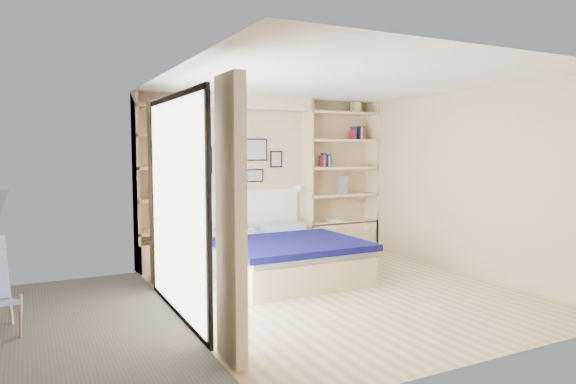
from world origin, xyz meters
name	(u,v)px	position (x,y,z in m)	size (l,w,h in m)	color
ground	(340,292)	(0.00, 0.00, 0.00)	(4.50, 4.50, 0.00)	#DAC088
room_shell	(259,194)	(-0.39, 1.52, 1.08)	(4.50, 4.50, 4.50)	tan
bed	(279,255)	(-0.30, 1.05, 0.28)	(1.79, 2.30, 1.07)	tan
photo_gallery	(236,156)	(-0.45, 2.22, 1.60)	(1.48, 0.02, 0.82)	black
reading_lamps	(252,190)	(-0.30, 2.00, 1.10)	(1.92, 0.12, 0.15)	silver
shelf_decor	(328,150)	(1.08, 2.07, 1.69)	(3.48, 0.23, 2.03)	#A82838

